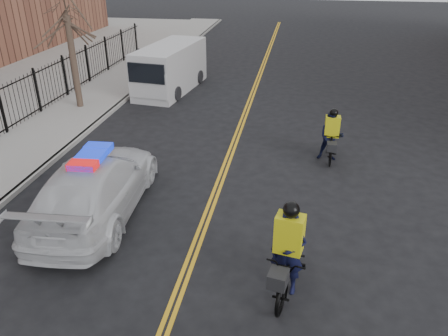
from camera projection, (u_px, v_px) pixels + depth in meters
name	position (u px, v px, depth m)	size (l,w,h in m)	color
ground	(189.00, 265.00, 10.29)	(120.00, 120.00, 0.00)	black
center_line_left	(235.00, 136.00, 17.34)	(0.10, 60.00, 0.01)	gold
center_line_right	(239.00, 136.00, 17.32)	(0.10, 60.00, 0.01)	gold
sidewalk	(61.00, 123.00, 18.42)	(3.00, 60.00, 0.15)	gray
curb	(95.00, 125.00, 18.20)	(0.20, 60.00, 0.15)	gray
iron_fence	(24.00, 100.00, 18.23)	(0.12, 28.00, 2.00)	black
street_tree	(69.00, 30.00, 18.63)	(3.20, 3.20, 4.80)	#372920
police_cruiser	(96.00, 186.00, 11.99)	(2.69, 5.88, 1.83)	silver
cargo_van	(169.00, 69.00, 22.32)	(2.68, 5.71, 2.30)	silver
cyclist_near	(287.00, 261.00, 9.23)	(1.21, 2.36, 2.21)	black
cyclist_far	(331.00, 140.00, 15.09)	(0.84, 1.86, 1.88)	black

